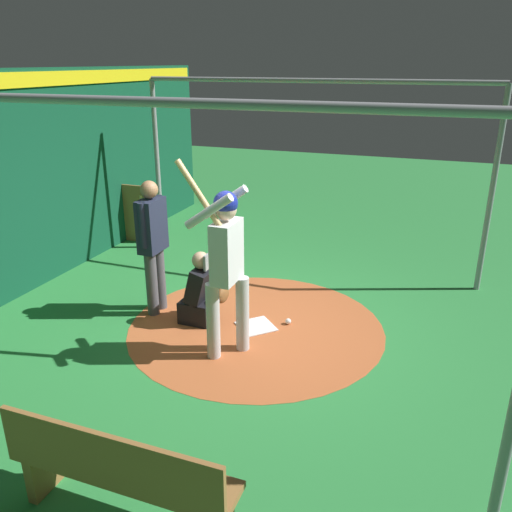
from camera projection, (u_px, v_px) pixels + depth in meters
The scene contains 11 objects.
ground_plane at pixel (256, 327), 6.52m from camera, with size 26.23×26.23×0.00m, color #287A38.
dirt_circle at pixel (256, 327), 6.52m from camera, with size 3.17×3.17×0.01m, color #AD562D.
home_plate at pixel (256, 326), 6.52m from camera, with size 0.42×0.42×0.01m, color white.
batter at pixel (226, 258), 5.55m from camera, with size 0.68×0.49×2.21m.
catcher at pixel (201, 294), 6.56m from camera, with size 0.58×0.40×0.94m.
umpire at pixel (153, 240), 6.61m from camera, with size 0.22×0.49×1.76m.
back_wall at pixel (14, 185), 7.14m from camera, with size 0.23×10.23×3.04m.
cage_frame at pixel (256, 166), 5.81m from camera, with size 5.30×4.53×2.89m.
bat_rack at pixel (132, 215), 9.51m from camera, with size 0.70×0.21×1.05m.
bench at pixel (119, 473), 3.61m from camera, with size 1.71×0.36×0.85m.
baseball_0 at pixel (288, 321), 6.57m from camera, with size 0.07×0.07×0.07m, color white.
Camera 1 is at (2.02, -5.43, 3.12)m, focal length 36.61 mm.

